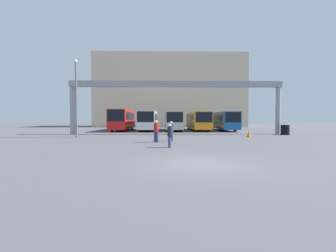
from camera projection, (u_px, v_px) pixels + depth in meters
The scene contains 14 objects.
ground_plane at pixel (200, 164), 9.55m from camera, with size 200.00×200.00×0.00m, color #47474C.
building_backdrop at pixel (170, 93), 57.07m from camera, with size 35.89×12.00×17.23m.
overhead_gantry at pixel (176, 90), 27.80m from camera, with size 26.20×0.80×6.57m.
bus_slot_0 at pixel (123, 119), 36.68m from camera, with size 2.61×10.76×3.31m.
bus_slot_1 at pixel (148, 120), 37.64m from camera, with size 2.63×12.50×3.07m.
bus_slot_2 at pixel (173, 120), 37.11m from camera, with size 2.58×11.28×2.99m.
bus_slot_3 at pixel (198, 120), 37.62m from camera, with size 2.62×12.13×2.98m.
bus_slot_4 at pixel (223, 120), 37.14m from camera, with size 2.47×11.00×2.98m.
pedestrian_mid_right at pixel (171, 131), 19.40m from camera, with size 0.35×0.35×1.70m.
pedestrian_near_right at pixel (170, 135), 14.98m from camera, with size 0.33×0.33×1.59m.
pedestrian_mid_left at pixel (156, 131), 18.36m from camera, with size 0.37×0.37×1.79m.
traffic_cone at pixel (249, 134), 23.71m from camera, with size 0.46×0.46×0.70m.
tire_stack at pixel (285, 130), 26.96m from camera, with size 1.04×1.04×1.20m.
lamp_post at pixel (76, 95), 23.27m from camera, with size 0.36×0.36×8.04m.
Camera 1 is at (-1.57, -9.47, 1.92)m, focal length 24.00 mm.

